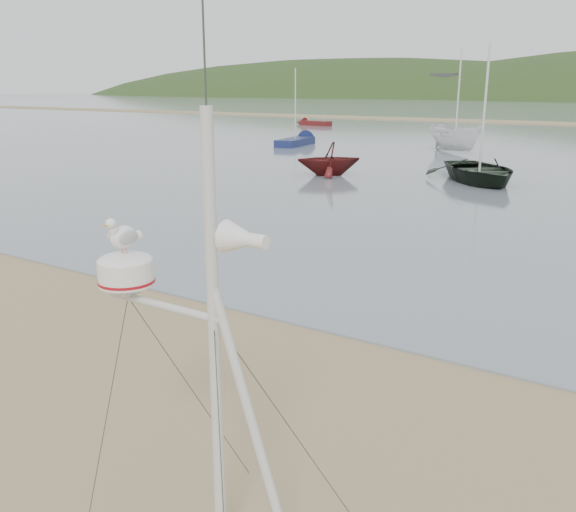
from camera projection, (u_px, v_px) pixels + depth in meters
The scene contains 7 objects.
ground at pixel (74, 405), 8.19m from camera, with size 560.00×560.00×0.00m, color olive.
mast_rig at pixel (209, 441), 5.28m from camera, with size 2.15×2.30×4.86m.
boat_dark at pixel (483, 122), 26.03m from camera, with size 3.70×1.07×5.18m, color black.
boat_red at pixel (329, 144), 28.53m from camera, with size 2.57×1.57×2.97m, color #4F1212.
boat_white at pixel (457, 114), 38.01m from camera, with size 1.80×1.85×4.78m, color silver.
dinghy_red_far at pixel (309, 123), 65.56m from camera, with size 4.59×1.69×1.09m.
sailboat_blue_near at pixel (302, 140), 44.54m from camera, with size 2.29×5.86×5.72m.
Camera 1 is at (6.40, -4.61, 4.14)m, focal length 38.00 mm.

